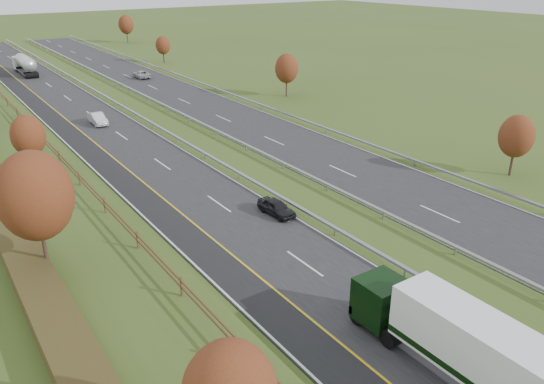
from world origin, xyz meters
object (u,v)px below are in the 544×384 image
(box_lorry, at_px, (498,366))
(road_tanker, at_px, (25,64))
(car_dark_near, at_px, (276,207))
(car_oncoming, at_px, (141,74))
(car_silver_mid, at_px, (98,119))

(box_lorry, bearing_deg, road_tanker, 90.21)
(car_dark_near, xyz_separation_m, car_oncoming, (12.67, 61.29, 0.03))
(car_dark_near, distance_m, car_silver_mid, 35.31)
(car_dark_near, distance_m, car_oncoming, 62.58)
(box_lorry, xyz_separation_m, road_tanker, (-0.36, 99.68, -0.47))
(car_silver_mid, bearing_deg, car_oncoming, 59.35)
(road_tanker, relative_size, car_silver_mid, 2.59)
(car_oncoming, bearing_deg, car_dark_near, 81.82)
(box_lorry, distance_m, car_dark_near, 22.77)
(car_dark_near, bearing_deg, road_tanker, 88.33)
(box_lorry, bearing_deg, car_dark_near, 81.08)
(box_lorry, bearing_deg, car_oncoming, 79.06)
(box_lorry, relative_size, road_tanker, 1.45)
(box_lorry, xyz_separation_m, car_dark_near, (3.52, 22.43, -1.65))
(box_lorry, distance_m, car_silver_mid, 57.59)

